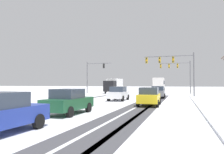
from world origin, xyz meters
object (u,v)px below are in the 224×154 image
at_px(traffic_signal_far_left, 94,72).
at_px(car_grey_lead, 158,92).
at_px(car_blue_fifth, 0,113).
at_px(bus_oncoming, 159,84).
at_px(traffic_signal_far_right, 178,70).
at_px(car_white_second, 118,93).
at_px(car_dark_green_fourth, 68,101).
at_px(car_yellow_cab_third, 149,96).
at_px(box_truck_delivery, 114,85).
at_px(traffic_signal_near_right, 173,64).

relative_size(traffic_signal_far_left, car_grey_lead, 1.57).
distance_m(car_blue_fifth, bus_oncoming, 50.88).
height_order(traffic_signal_far_right, car_grey_lead, traffic_signal_far_right).
xyz_separation_m(traffic_signal_far_right, car_white_second, (-6.38, -21.29, -3.98)).
distance_m(car_dark_green_fourth, car_blue_fifth, 5.84).
xyz_separation_m(car_white_second, car_yellow_cab_third, (4.22, -5.02, 0.00)).
relative_size(car_grey_lead, box_truck_delivery, 0.56).
distance_m(traffic_signal_near_right, car_yellow_cab_third, 15.05).
relative_size(traffic_signal_far_right, car_blue_fifth, 1.57).
relative_size(traffic_signal_near_right, car_dark_green_fourth, 1.77).
distance_m(traffic_signal_near_right, car_grey_lead, 5.54).
bearing_deg(car_white_second, bus_oncoming, 87.08).
xyz_separation_m(traffic_signal_far_right, car_blue_fifth, (-6.24, -39.11, -3.98)).
relative_size(traffic_signal_far_left, traffic_signal_far_right, 1.00).
bearing_deg(car_dark_green_fourth, traffic_signal_far_left, 108.96).
height_order(traffic_signal_far_right, car_blue_fifth, traffic_signal_far_right).
height_order(traffic_signal_near_right, car_dark_green_fourth, traffic_signal_near_right).
xyz_separation_m(traffic_signal_far_left, car_grey_lead, (14.07, -11.29, -3.56)).
height_order(car_blue_fifth, bus_oncoming, bus_oncoming).
bearing_deg(traffic_signal_near_right, car_dark_green_fourth, -105.40).
xyz_separation_m(traffic_signal_near_right, car_white_second, (-5.86, -9.39, -4.01)).
bearing_deg(car_dark_green_fourth, bus_oncoming, 87.82).
bearing_deg(traffic_signal_far_left, car_blue_fifth, -73.76).
bearing_deg(car_white_second, car_yellow_cab_third, -49.97).
distance_m(traffic_signal_near_right, traffic_signal_far_right, 11.91).
relative_size(car_white_second, box_truck_delivery, 0.55).
distance_m(traffic_signal_far_left, car_dark_green_fourth, 31.25).
xyz_separation_m(car_yellow_cab_third, car_blue_fifth, (-4.08, -12.80, 0.00)).
height_order(car_grey_lead, car_blue_fifth, same).
height_order(car_grey_lead, car_yellow_cab_third, same).
xyz_separation_m(car_grey_lead, car_white_second, (-3.96, -6.08, 0.00)).
distance_m(car_dark_green_fourth, bus_oncoming, 45.05).
bearing_deg(traffic_signal_far_right, car_white_second, -106.69).
bearing_deg(traffic_signal_far_right, car_grey_lead, -99.07).
height_order(car_grey_lead, bus_oncoming, bus_oncoming).
relative_size(car_dark_green_fourth, box_truck_delivery, 0.56).
bearing_deg(box_truck_delivery, traffic_signal_far_left, -148.10).
bearing_deg(box_truck_delivery, traffic_signal_far_right, 7.28).
distance_m(car_yellow_cab_third, box_truck_delivery, 26.89).
bearing_deg(car_yellow_cab_third, car_blue_fifth, -107.68).
bearing_deg(bus_oncoming, car_dark_green_fourth, -92.18).
xyz_separation_m(traffic_signal_far_right, bus_oncoming, (-4.70, 11.73, -2.80)).
xyz_separation_m(bus_oncoming, box_truck_delivery, (-8.13, -13.37, -0.36)).
bearing_deg(car_grey_lead, car_yellow_cab_third, -88.64).
distance_m(traffic_signal_near_right, bus_oncoming, 24.16).
bearing_deg(car_yellow_cab_third, car_dark_green_fourth, -121.37).
xyz_separation_m(car_white_second, car_blue_fifth, (0.14, -17.83, 0.00)).
bearing_deg(car_dark_green_fourth, car_blue_fifth, -88.37).
bearing_deg(car_dark_green_fourth, traffic_signal_far_right, 79.10).
bearing_deg(car_yellow_cab_third, car_grey_lead, 91.36).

